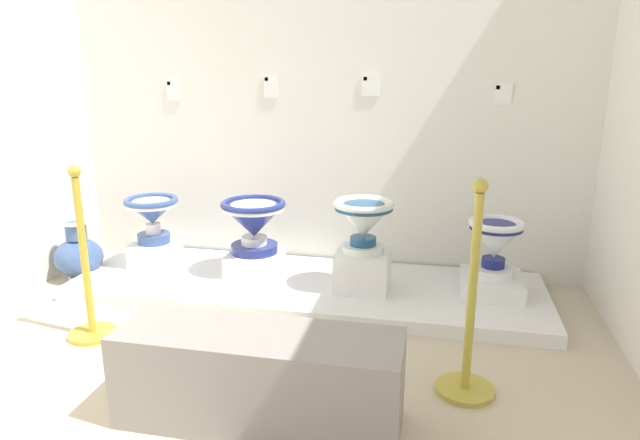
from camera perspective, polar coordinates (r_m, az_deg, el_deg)
wall_back at (r=3.90m, az=0.29°, el=16.09°), size 3.75×0.06×2.94m
display_platform at (r=3.66m, az=-1.41°, el=-6.78°), size 2.99×0.93×0.08m
plinth_block_slender_white at (r=4.07m, az=-16.33°, el=-3.28°), size 0.29×0.28×0.16m
antique_toilet_slender_white at (r=3.99m, az=-16.65°, el=0.79°), size 0.36×0.36×0.32m
plinth_block_pale_glazed at (r=3.78m, az=-6.60°, el=-4.31°), size 0.33×0.34×0.15m
antique_toilet_pale_glazed at (r=3.69m, az=-6.74°, el=0.01°), size 0.42×0.42×0.35m
plinth_block_squat_floral at (r=3.49m, az=4.32°, el=-5.14°), size 0.32×0.28×0.24m
antique_toilet_squat_floral at (r=3.39m, az=4.43°, el=0.05°), size 0.37×0.37×0.32m
plinth_block_rightmost at (r=3.60m, az=16.94°, el=-6.25°), size 0.36×0.37×0.11m
antique_toilet_rightmost at (r=3.51m, az=17.29°, el=-2.06°), size 0.33×0.33×0.35m
info_placard_first at (r=4.22m, az=-14.62°, el=12.65°), size 0.10×0.01×0.15m
info_placard_second at (r=3.95m, az=-4.98°, el=13.36°), size 0.10×0.01×0.16m
info_placard_third at (r=3.81m, az=5.19°, el=13.43°), size 0.12×0.01×0.14m
info_placard_fourth at (r=3.80m, az=18.04°, el=12.05°), size 0.11×0.01×0.13m
decorative_vase_spare at (r=4.18m, az=-23.23°, el=-3.25°), size 0.32×0.32×0.42m
stanchion_post_near_left at (r=3.26m, az=-22.42°, el=-6.51°), size 0.26×0.26×0.94m
stanchion_post_near_right at (r=2.60m, az=14.84°, el=-11.20°), size 0.26×0.26×0.98m
museum_bench at (r=2.38m, az=-6.21°, el=-15.61°), size 1.15×0.36×0.40m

